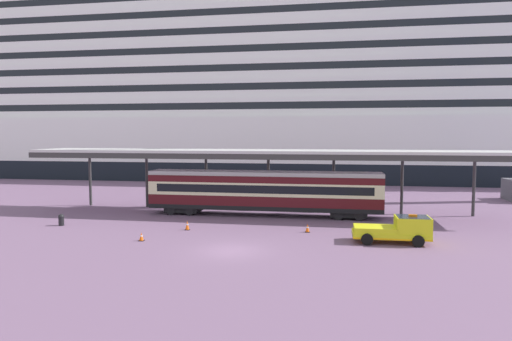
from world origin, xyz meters
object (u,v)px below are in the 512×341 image
(traffic_cone_far, at_px, (141,237))
(quay_bollard, at_px, (61,219))
(cruise_ship, at_px, (264,99))
(traffic_cone_mid, at_px, (307,228))
(traffic_cone_near, at_px, (187,225))
(train_carriage, at_px, (264,191))
(service_truck, at_px, (398,229))

(traffic_cone_far, xyz_separation_m, quay_bollard, (-8.78, 3.99, 0.22))
(cruise_ship, height_order, traffic_cone_mid, cruise_ship)
(traffic_cone_far, height_order, quay_bollard, quay_bollard)
(cruise_ship, distance_m, traffic_cone_near, 47.89)
(train_carriage, bearing_deg, traffic_cone_near, -124.31)
(cruise_ship, bearing_deg, service_truck, -70.62)
(traffic_cone_near, bearing_deg, service_truck, -6.10)
(quay_bollard, bearing_deg, traffic_cone_mid, 2.42)
(cruise_ship, xyz_separation_m, traffic_cone_mid, (10.36, -45.23, -13.42))
(service_truck, xyz_separation_m, traffic_cone_near, (-15.78, 1.69, -0.62))
(quay_bollard, bearing_deg, traffic_cone_near, 0.57)
(quay_bollard, bearing_deg, cruise_ship, 77.97)
(traffic_cone_near, bearing_deg, train_carriage, 55.69)
(service_truck, distance_m, traffic_cone_far, 17.98)
(cruise_ship, distance_m, traffic_cone_mid, 48.30)
(traffic_cone_near, bearing_deg, traffic_cone_far, -116.29)
(traffic_cone_near, xyz_separation_m, quay_bollard, (-10.80, -0.11, 0.14))
(traffic_cone_far, bearing_deg, traffic_cone_mid, 23.01)
(cruise_ship, distance_m, service_truck, 52.11)
(train_carriage, xyz_separation_m, quay_bollard, (-15.77, -7.38, -1.79))
(train_carriage, distance_m, quay_bollard, 17.50)
(traffic_cone_mid, bearing_deg, traffic_cone_near, -175.45)
(train_carriage, distance_m, service_truck, 14.11)
(traffic_cone_mid, height_order, traffic_cone_far, traffic_cone_mid)
(traffic_cone_near, bearing_deg, quay_bollard, -179.43)
(cruise_ship, bearing_deg, traffic_cone_near, -88.78)
(cruise_ship, height_order, traffic_cone_far, cruise_ship)
(cruise_ship, relative_size, traffic_cone_mid, 224.54)
(traffic_cone_mid, bearing_deg, traffic_cone_far, -156.99)
(service_truck, bearing_deg, traffic_cone_near, 173.90)
(service_truck, relative_size, traffic_cone_mid, 7.92)
(traffic_cone_mid, xyz_separation_m, quay_bollard, (-20.18, -0.85, 0.19))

